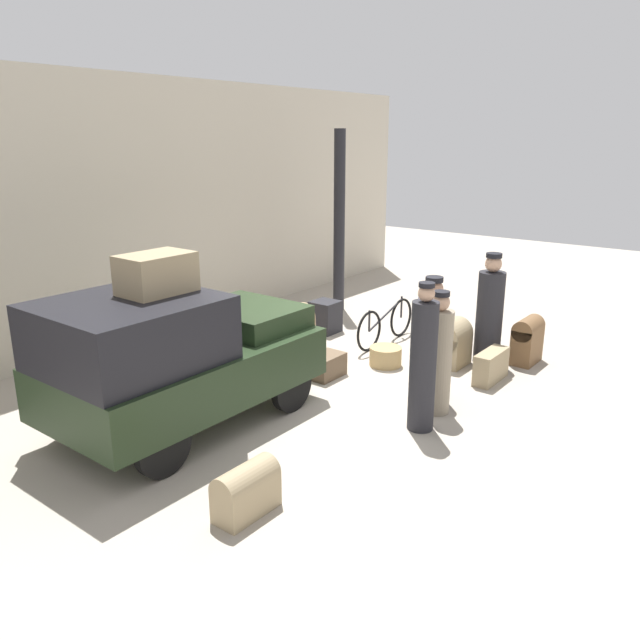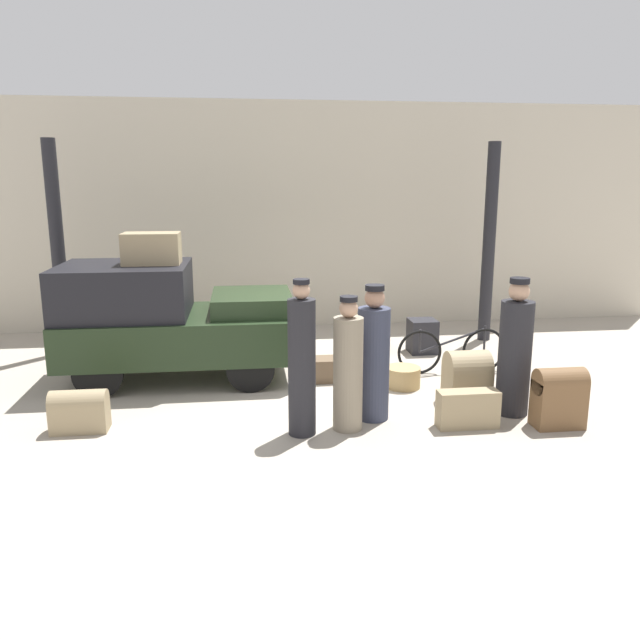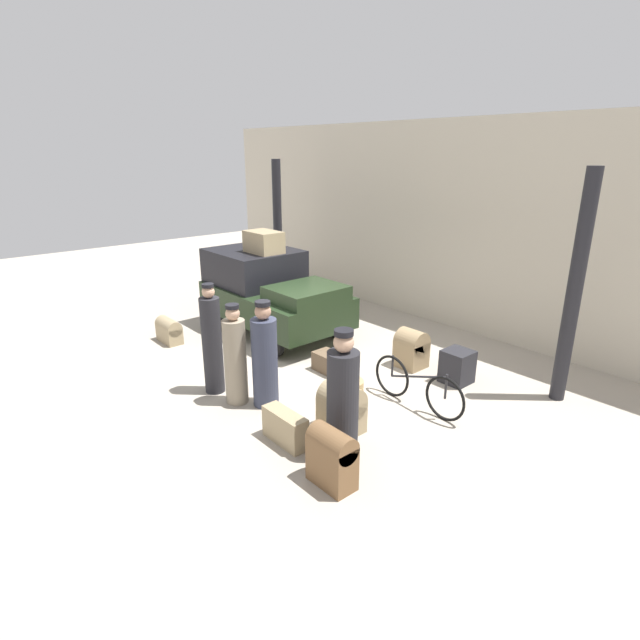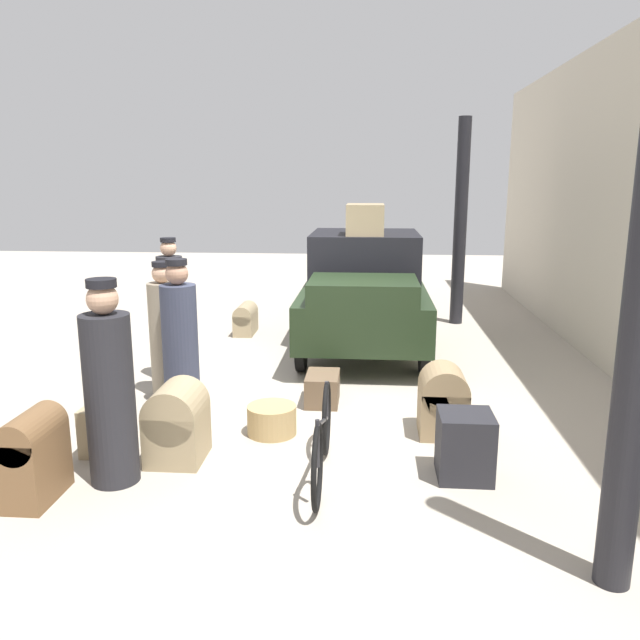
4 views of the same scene
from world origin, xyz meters
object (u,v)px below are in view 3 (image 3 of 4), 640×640
object	(u,v)px
porter_with_bicycle	(343,401)
conductor_in_dark_uniform	(235,358)
trunk_wicker_pale	(342,408)
suitcase_tan_flat	(169,330)
trunk_on_truck_roof	(264,242)
trunk_barrel_dark	(332,456)
porter_lifting_near_truck	(265,359)
porter_standing_middle	(212,343)
trunk_umber_medium	(457,366)
suitcase_black_upright	(411,348)
trunk_large_brown	(285,428)
truck	(270,290)
bicycle	(417,386)
suitcase_small_leather	(329,362)
wicker_basket	(348,389)

from	to	relation	value
porter_with_bicycle	conductor_in_dark_uniform	bearing A→B (deg)	-173.50
trunk_wicker_pale	suitcase_tan_flat	size ratio (longest dim) A/B	1.12
suitcase_tan_flat	trunk_on_truck_roof	xyz separation A→B (m)	(0.68, 2.02, 1.72)
porter_with_bicycle	trunk_barrel_dark	bearing A→B (deg)	-54.48
porter_lifting_near_truck	suitcase_tan_flat	size ratio (longest dim) A/B	2.60
porter_standing_middle	trunk_on_truck_roof	distance (m)	3.32
trunk_umber_medium	suitcase_black_upright	bearing A→B (deg)	-174.86
porter_lifting_near_truck	trunk_umber_medium	xyz separation A→B (m)	(1.51, 2.98, -0.49)
porter_with_bicycle	porter_lifting_near_truck	size ratio (longest dim) A/B	1.03
trunk_large_brown	trunk_on_truck_roof	size ratio (longest dim) A/B	0.91
trunk_umber_medium	suitcase_black_upright	size ratio (longest dim) A/B	0.81
truck	porter_standing_middle	xyz separation A→B (m)	(1.81, -2.43, -0.07)
bicycle	suitcase_small_leather	size ratio (longest dim) A/B	3.02
conductor_in_dark_uniform	suitcase_tan_flat	size ratio (longest dim) A/B	2.48
trunk_large_brown	trunk_umber_medium	size ratio (longest dim) A/B	1.27
bicycle	wicker_basket	world-z (taller)	bicycle
suitcase_black_upright	suitcase_tan_flat	bearing A→B (deg)	-145.33
truck	suitcase_tan_flat	bearing A→B (deg)	-112.49
wicker_basket	trunk_wicker_pale	distance (m)	1.05
wicker_basket	trunk_wicker_pale	size ratio (longest dim) A/B	0.69
wicker_basket	trunk_barrel_dark	xyz separation A→B (m)	(1.50, -1.71, 0.25)
porter_standing_middle	suitcase_tan_flat	distance (m)	2.75
trunk_on_truck_roof	suitcase_black_upright	bearing A→B (deg)	13.76
trunk_wicker_pale	conductor_in_dark_uniform	bearing A→B (deg)	-159.04
suitcase_small_leather	porter_standing_middle	bearing A→B (deg)	-108.50
wicker_basket	trunk_umber_medium	xyz separation A→B (m)	(0.82, 1.83, 0.14)
bicycle	wicker_basket	bearing A→B (deg)	-147.65
wicker_basket	trunk_on_truck_roof	xyz separation A→B (m)	(-3.60, 0.90, 1.83)
suitcase_tan_flat	suitcase_small_leather	bearing A→B (deg)	25.39
suitcase_tan_flat	conductor_in_dark_uniform	bearing A→B (deg)	-5.81
trunk_large_brown	porter_standing_middle	bearing A→B (deg)	178.57
bicycle	porter_standing_middle	bearing A→B (deg)	-140.34
bicycle	truck	bearing A→B (deg)	176.01
wicker_basket	suitcase_black_upright	xyz separation A→B (m)	(-0.13, 1.75, 0.21)
conductor_in_dark_uniform	trunk_barrel_dark	bearing A→B (deg)	-5.81
trunk_large_brown	suitcase_small_leather	size ratio (longest dim) A/B	1.29
conductor_in_dark_uniform	trunk_wicker_pale	xyz separation A→B (m)	(1.74, 0.67, -0.38)
trunk_umber_medium	suitcase_small_leather	world-z (taller)	trunk_umber_medium
porter_standing_middle	suitcase_small_leather	size ratio (longest dim) A/B	3.23
porter_standing_middle	suitcase_tan_flat	bearing A→B (deg)	171.16
truck	bicycle	size ratio (longest dim) A/B	1.94
conductor_in_dark_uniform	trunk_barrel_dark	size ratio (longest dim) A/B	2.19
suitcase_tan_flat	wicker_basket	bearing A→B (deg)	14.69
porter_with_bicycle	trunk_wicker_pale	world-z (taller)	porter_with_bicycle
trunk_wicker_pale	suitcase_tan_flat	xyz separation A→B (m)	(-4.95, -0.34, -0.11)
trunk_wicker_pale	trunk_umber_medium	bearing A→B (deg)	86.82
wicker_basket	suitcase_black_upright	size ratio (longest dim) A/B	0.70
trunk_wicker_pale	suitcase_small_leather	xyz separation A→B (m)	(-1.64, 1.23, -0.19)
truck	trunk_on_truck_roof	distance (m)	1.06
bicycle	trunk_large_brown	distance (m)	2.24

